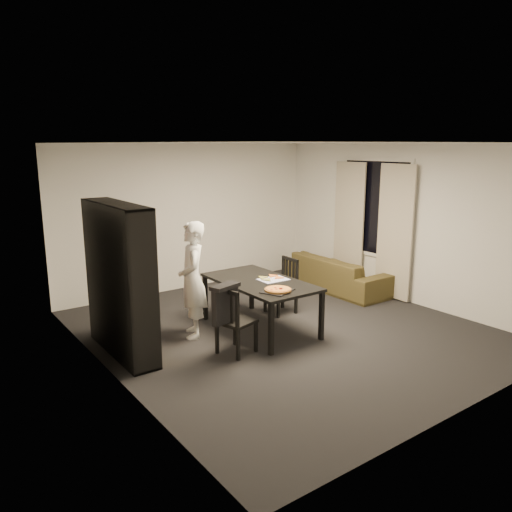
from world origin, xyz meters
TOP-DOWN VIEW (x-y plane):
  - room at (0.00, 0.00)m, footprint 5.01×5.51m
  - window_pane at (2.48, 0.60)m, footprint 0.02×1.40m
  - window_frame at (2.48, 0.60)m, footprint 0.03×1.52m
  - curtain_left at (2.40, 0.08)m, footprint 0.03×0.70m
  - curtain_right at (2.40, 1.12)m, footprint 0.03×0.70m
  - bookshelf at (-2.16, 0.60)m, footprint 0.35×1.50m
  - dining_table at (-0.27, 0.24)m, footprint 0.95×1.71m
  - chair_left at (-1.08, -0.27)m, footprint 0.50×0.50m
  - chair_right at (0.49, 0.62)m, footprint 0.41×0.41m
  - draped_jacket at (-1.20, -0.31)m, footprint 0.42×0.27m
  - person at (-1.16, 0.58)m, footprint 0.58×0.68m
  - baking_tray at (-0.39, -0.30)m, footprint 0.49×0.45m
  - pepperoni_pizza at (-0.39, -0.31)m, footprint 0.35×0.35m
  - kitchen_towel at (-0.09, 0.18)m, footprint 0.41×0.31m
  - pizza_slices at (-0.09, 0.25)m, footprint 0.41×0.35m
  - sofa at (2.05, 1.04)m, footprint 0.81×2.08m

SIDE VIEW (x-z plane):
  - sofa at x=2.05m, z-range 0.00..0.61m
  - chair_right at x=0.49m, z-range 0.06..0.92m
  - chair_left at x=-1.08m, z-range 0.06..0.94m
  - dining_table at x=-0.27m, z-range 0.29..1.00m
  - kitchen_towel at x=-0.09m, z-range 0.71..0.72m
  - baking_tray at x=-0.39m, z-range 0.71..0.72m
  - draped_jacket at x=-1.20m, z-range 0.48..0.96m
  - pizza_slices at x=-0.09m, z-range 0.72..0.73m
  - pepperoni_pizza at x=-0.39m, z-range 0.72..0.75m
  - person at x=-1.16m, z-range 0.00..1.59m
  - bookshelf at x=-2.16m, z-range 0.00..1.90m
  - curtain_left at x=2.40m, z-range 0.02..2.27m
  - curtain_right at x=2.40m, z-range 0.02..2.27m
  - room at x=0.00m, z-range 0.00..2.60m
  - window_pane at x=2.48m, z-range 0.70..2.30m
  - window_frame at x=2.48m, z-range 0.64..2.36m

